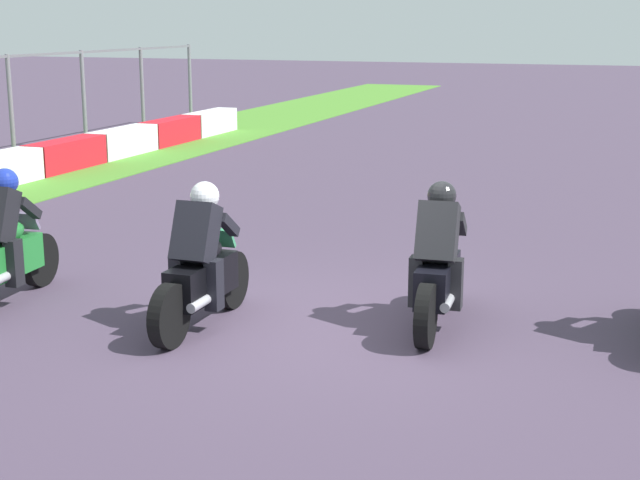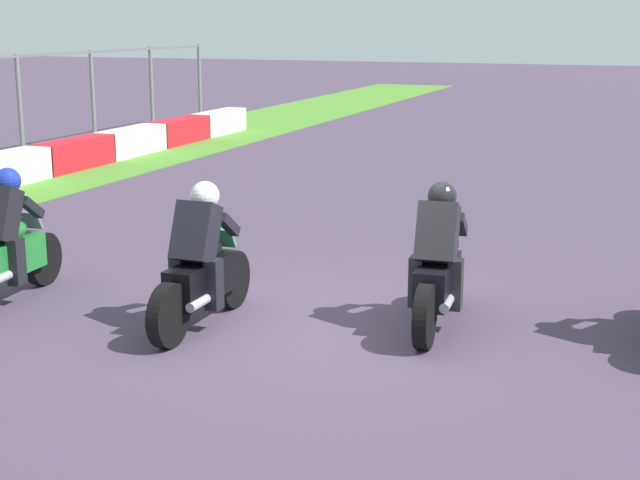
# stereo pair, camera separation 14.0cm
# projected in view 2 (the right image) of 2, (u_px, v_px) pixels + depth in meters

# --- Properties ---
(ground_plane) EXTENTS (120.00, 120.00, 0.00)m
(ground_plane) POSITION_uv_depth(u_px,v_px,m) (321.00, 326.00, 9.91)
(ground_plane) COLOR #493A4F
(rider_lane_b) EXTENTS (2.04, 0.55, 1.51)m
(rider_lane_b) POSITION_uv_depth(u_px,v_px,m) (438.00, 269.00, 9.75)
(rider_lane_b) COLOR black
(rider_lane_b) RESTS_ON ground_plane
(rider_lane_c) EXTENTS (2.04, 0.54, 1.51)m
(rider_lane_c) POSITION_uv_depth(u_px,v_px,m) (201.00, 268.00, 9.77)
(rider_lane_c) COLOR black
(rider_lane_c) RESTS_ON ground_plane
(rider_lane_d) EXTENTS (2.04, 0.55, 1.51)m
(rider_lane_d) POSITION_uv_depth(u_px,v_px,m) (6.00, 247.00, 10.65)
(rider_lane_d) COLOR black
(rider_lane_d) RESTS_ON ground_plane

